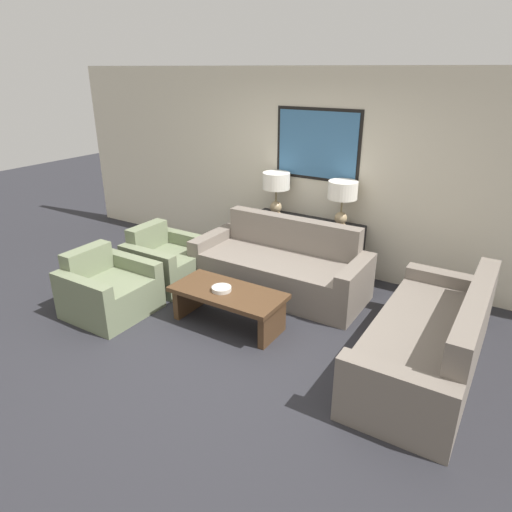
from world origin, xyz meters
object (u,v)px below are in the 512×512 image
table_lamp_left (276,184)px  decorative_bowl (222,289)px  couch_by_side (430,342)px  armchair_near_back_wall (166,262)px  couch_by_back_wall (280,268)px  armchair_near_camera (109,291)px  table_lamp_right (343,194)px  coffee_table (228,299)px  console_table (306,245)px

table_lamp_left → decorative_bowl: 1.97m
couch_by_side → decorative_bowl: (-2.10, -0.34, 0.14)m
couch_by_side → table_lamp_left: bearing=149.3°
decorative_bowl → armchair_near_back_wall: armchair_near_back_wall is taller
couch_by_back_wall → armchair_near_camera: bearing=-132.3°
couch_by_back_wall → table_lamp_right: bearing=56.2°
couch_by_back_wall → armchair_near_back_wall: (-1.39, -0.56, -0.03)m
coffee_table → armchair_near_camera: armchair_near_camera is taller
console_table → coffee_table: bearing=-92.2°
console_table → armchair_near_camera: size_ratio=1.75×
couch_by_side → armchair_near_back_wall: size_ratio=2.48×
table_lamp_left → couch_by_side: (2.45, -1.45, -0.86)m
table_lamp_right → coffee_table: (-0.55, -1.76, -0.85)m
console_table → armchair_near_back_wall: console_table is taller
table_lamp_right → decorative_bowl: table_lamp_right is taller
console_table → couch_by_back_wall: (0.00, -0.71, -0.07)m
console_table → coffee_table: 1.76m
couch_by_back_wall → couch_by_side: same height
table_lamp_right → decorative_bowl: bearing=-108.5°
armchair_near_back_wall → couch_by_side: bearing=-3.1°
table_lamp_left → table_lamp_right: same height
table_lamp_left → coffee_table: table_lamp_left is taller
couch_by_side → coffee_table: (-2.04, -0.30, 0.01)m
coffee_table → armchair_near_back_wall: 1.41m
decorative_bowl → table_lamp_left: bearing=101.2°
console_table → table_lamp_left: bearing=180.0°
table_lamp_left → coffee_table: bearing=-76.9°
couch_by_side → table_lamp_right: bearing=135.8°
table_lamp_left → armchair_near_back_wall: table_lamp_left is taller
couch_by_back_wall → coffee_table: bearing=-93.7°
table_lamp_right → couch_by_back_wall: bearing=-123.8°
armchair_near_back_wall → table_lamp_left: bearing=54.3°
console_table → armchair_near_camera: 2.64m
decorative_bowl → armchair_near_back_wall: size_ratio=0.24×
console_table → couch_by_back_wall: bearing=-90.0°
couch_by_back_wall → armchair_near_back_wall: bearing=-158.1°
table_lamp_left → decorative_bowl: size_ratio=2.76×
couch_by_back_wall → coffee_table: 1.05m
table_lamp_left → armchair_near_back_wall: bearing=-125.7°
decorative_bowl → couch_by_back_wall: bearing=83.5°
coffee_table → armchair_near_back_wall: (-1.32, 0.48, -0.04)m
decorative_bowl → coffee_table: bearing=32.6°
console_table → table_lamp_right: table_lamp_right is taller
table_lamp_right → armchair_near_back_wall: (-1.87, -1.27, -0.89)m
couch_by_back_wall → couch_by_side: size_ratio=1.00×
couch_by_back_wall → armchair_near_back_wall: couch_by_back_wall is taller
couch_by_side → armchair_near_back_wall: bearing=176.9°
coffee_table → decorative_bowl: decorative_bowl is taller
decorative_bowl → armchair_near_camera: bearing=-160.5°
table_lamp_left → couch_by_back_wall: (0.48, -0.71, -0.86)m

